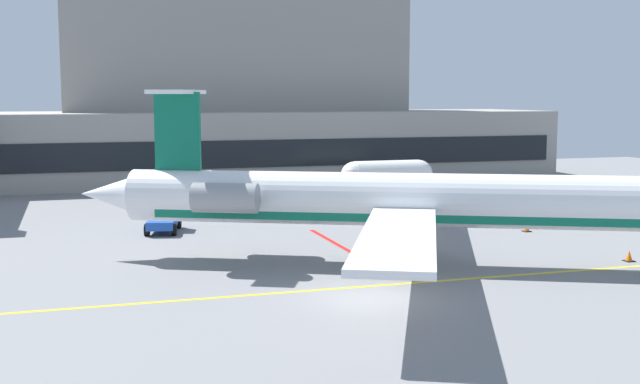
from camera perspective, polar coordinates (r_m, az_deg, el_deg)
The scene contains 9 objects.
ground at distance 32.38m, azimuth 3.28°, elevation -7.71°, with size 120.00×120.00×0.11m.
terminal_building at distance 79.28m, azimuth -6.01°, elevation 6.54°, with size 62.70×15.37×20.12m.
regional_jet at distance 38.20m, azimuth 6.89°, elevation -0.63°, with size 32.02×27.71×8.41m.
baggage_tug at distance 48.90m, azimuth -11.14°, elevation -1.68°, with size 2.55×3.94×2.02m.
pushback_tractor at distance 53.48m, azimuth 13.65°, elevation -0.96°, with size 3.02×3.26×2.21m.
belt_loader at distance 59.32m, azimuth 3.40°, elevation -0.06°, with size 3.64×3.86×2.04m.
fuel_tank at distance 66.89m, azimuth 4.84°, elevation 1.23°, with size 8.15×2.42×2.75m.
safety_cone_alpha at distance 42.16m, azimuth 21.31°, elevation -4.33°, with size 0.47×0.47×0.55m.
safety_cone_bravo at distance 49.40m, azimuth 14.62°, elevation -2.48°, with size 0.47×0.47×0.55m.
Camera 1 is at (-11.01, -29.33, 8.11)m, focal length 44.57 mm.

